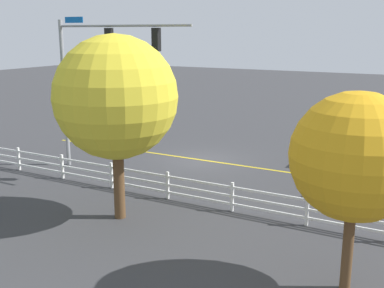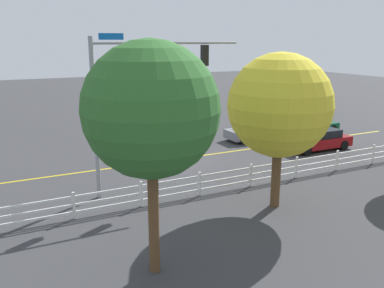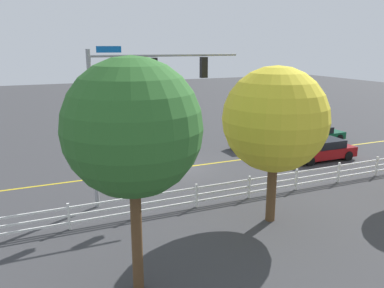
% 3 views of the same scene
% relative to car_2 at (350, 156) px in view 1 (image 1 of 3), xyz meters
% --- Properties ---
extents(ground_plane, '(120.00, 120.00, 0.00)m').
position_rel_car_2_xyz_m(ground_plane, '(7.30, 2.08, -0.64)').
color(ground_plane, '#38383A').
extents(lane_center_stripe, '(28.00, 0.16, 0.01)m').
position_rel_car_2_xyz_m(lane_center_stripe, '(3.30, 2.08, -0.64)').
color(lane_center_stripe, gold).
rests_on(lane_center_stripe, ground_plane).
extents(signal_assembly, '(7.38, 0.37, 7.40)m').
position_rel_car_2_xyz_m(signal_assembly, '(10.84, 6.18, 4.56)').
color(signal_assembly, gray).
rests_on(signal_assembly, ground_plane).
extents(car_2, '(4.25, 1.90, 1.32)m').
position_rel_car_2_xyz_m(car_2, '(0.00, 0.00, 0.00)').
color(car_2, slate).
rests_on(car_2, ground_plane).
extents(white_rail_fence, '(26.10, 0.10, 1.15)m').
position_rel_car_2_xyz_m(white_rail_fence, '(4.30, 8.09, -0.04)').
color(white_rail_fence, white).
rests_on(white_rail_fence, ground_plane).
extents(tree_0, '(4.38, 4.38, 6.67)m').
position_rel_car_2_xyz_m(tree_0, '(6.24, 10.66, 3.83)').
color(tree_0, brown).
rests_on(tree_0, ground_plane).
extents(tree_1, '(3.31, 3.31, 5.33)m').
position_rel_car_2_xyz_m(tree_1, '(-2.09, 11.83, 3.02)').
color(tree_1, brown).
rests_on(tree_1, ground_plane).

